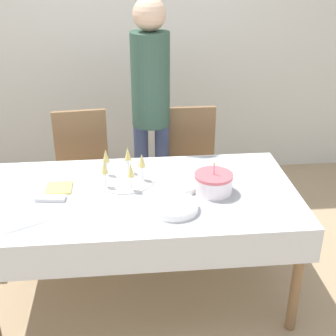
% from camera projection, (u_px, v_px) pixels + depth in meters
% --- Properties ---
extents(ground_plane, '(12.00, 12.00, 0.00)m').
position_uv_depth(ground_plane, '(145.00, 290.00, 3.09)').
color(ground_plane, tan).
extents(wall_back, '(8.00, 0.05, 2.70)m').
position_uv_depth(wall_back, '(131.00, 33.00, 4.11)').
color(wall_back, silver).
rests_on(wall_back, ground_plane).
extents(dining_table, '(1.84, 0.98, 0.74)m').
position_uv_depth(dining_table, '(142.00, 207.00, 2.81)').
color(dining_table, white).
rests_on(dining_table, ground_plane).
extents(dining_chair_far_left, '(0.45, 0.45, 0.95)m').
position_uv_depth(dining_chair_far_left, '(83.00, 169.00, 3.55)').
color(dining_chair_far_left, olive).
rests_on(dining_chair_far_left, ground_plane).
extents(dining_chair_far_right, '(0.42, 0.42, 0.95)m').
position_uv_depth(dining_chair_far_right, '(191.00, 165.00, 3.62)').
color(dining_chair_far_right, olive).
rests_on(dining_chair_far_right, ground_plane).
extents(birthday_cake, '(0.23, 0.23, 0.19)m').
position_uv_depth(birthday_cake, '(213.00, 183.00, 2.75)').
color(birthday_cake, white).
rests_on(birthday_cake, dining_table).
extents(champagne_tray, '(0.37, 0.37, 0.18)m').
position_uv_depth(champagne_tray, '(124.00, 171.00, 2.87)').
color(champagne_tray, silver).
rests_on(champagne_tray, dining_table).
extents(plate_stack_main, '(0.27, 0.27, 0.04)m').
position_uv_depth(plate_stack_main, '(174.00, 207.00, 2.58)').
color(plate_stack_main, white).
rests_on(plate_stack_main, dining_table).
extents(plate_stack_dessert, '(0.20, 0.20, 0.03)m').
position_uv_depth(plate_stack_dessert, '(182.00, 186.00, 2.80)').
color(plate_stack_dessert, silver).
rests_on(plate_stack_dessert, dining_table).
extents(cake_knife, '(0.27, 0.16, 0.00)m').
position_uv_depth(cake_knife, '(219.00, 208.00, 2.60)').
color(cake_knife, silver).
rests_on(cake_knife, dining_table).
extents(fork_pile, '(0.18, 0.08, 0.02)m').
position_uv_depth(fork_pile, '(51.00, 198.00, 2.68)').
color(fork_pile, silver).
rests_on(fork_pile, dining_table).
extents(napkin_pile, '(0.15, 0.15, 0.01)m').
position_uv_depth(napkin_pile, '(59.00, 188.00, 2.80)').
color(napkin_pile, '#E0D166').
rests_on(napkin_pile, dining_table).
extents(person_standing, '(0.28, 0.28, 1.75)m').
position_uv_depth(person_standing, '(151.00, 96.00, 3.39)').
color(person_standing, '#3F4C72').
rests_on(person_standing, ground_plane).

